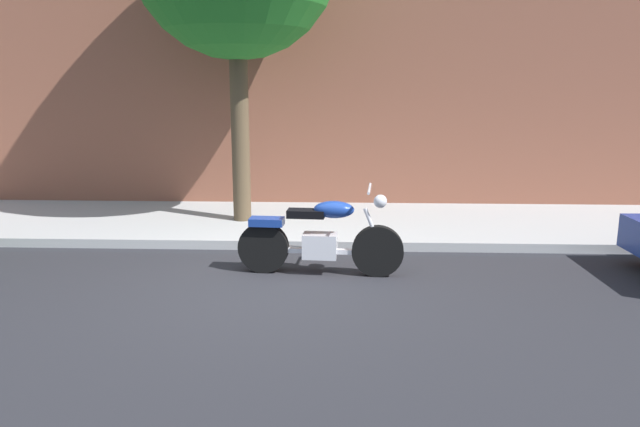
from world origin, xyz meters
The scene contains 4 objects.
ground_plane centered at (0.00, 0.00, 0.00)m, with size 60.00×60.00×0.00m, color #28282D.
sidewalk centered at (0.00, 3.12, 0.07)m, with size 25.97×3.03×0.14m, color #ADADAD.
building_facade centered at (0.00, 4.89, 3.70)m, with size 25.97×0.50×7.40m, color brown.
motorcycle centered at (0.56, 0.50, 0.47)m, with size 2.16×0.70×1.16m.
Camera 1 is at (0.87, -7.06, 2.44)m, focal length 33.91 mm.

